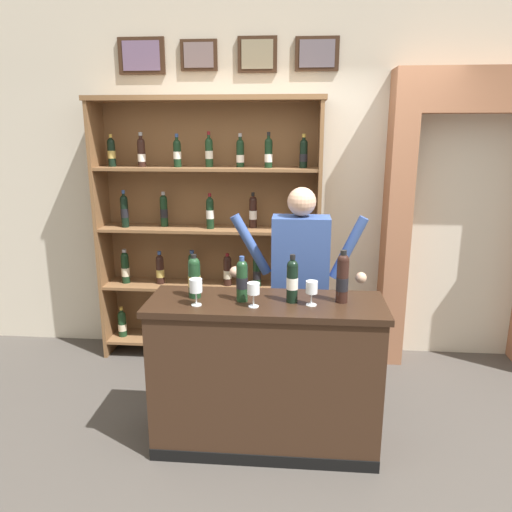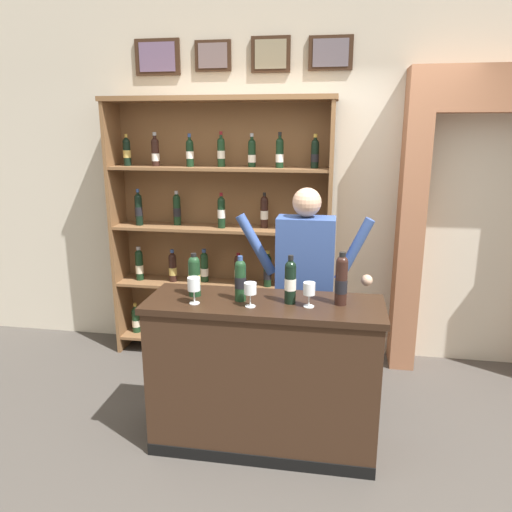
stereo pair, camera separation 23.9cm
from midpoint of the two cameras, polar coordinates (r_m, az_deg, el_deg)
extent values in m
cube|color=#47423D|center=(3.44, 5.64, -21.21)|extent=(14.00, 14.00, 0.02)
cube|color=beige|center=(4.36, 7.72, 11.05)|extent=(12.00, 0.16, 3.48)
cube|color=#382316|center=(4.53, -9.80, 21.84)|extent=(0.39, 0.02, 0.29)
cube|color=slate|center=(4.52, -9.87, 21.86)|extent=(0.32, 0.01, 0.24)
cube|color=#382316|center=(4.40, -3.35, 22.24)|extent=(0.31, 0.02, 0.25)
cube|color=slate|center=(4.39, -3.40, 22.26)|extent=(0.25, 0.01, 0.20)
cube|color=#382316|center=(4.32, 3.44, 22.38)|extent=(0.32, 0.02, 0.28)
cube|color=gray|center=(4.31, 3.41, 22.40)|extent=(0.26, 0.01, 0.23)
cube|color=#382316|center=(4.30, 10.39, 22.23)|extent=(0.35, 0.02, 0.26)
cube|color=slate|center=(4.28, 10.39, 22.25)|extent=(0.28, 0.01, 0.21)
cube|color=brown|center=(4.53, -14.25, 3.04)|extent=(0.03, 0.34, 2.25)
cube|color=brown|center=(4.15, 10.11, 2.24)|extent=(0.03, 0.34, 2.25)
cube|color=brown|center=(4.40, -2.16, 3.15)|extent=(1.90, 0.02, 2.25)
cube|color=brown|center=(4.55, -2.46, -9.52)|extent=(1.84, 0.33, 0.03)
cylinder|color=#19381E|center=(4.71, -12.36, -7.51)|extent=(0.08, 0.08, 0.20)
sphere|color=#19381E|center=(4.68, -12.43, -6.33)|extent=(0.07, 0.07, 0.07)
cylinder|color=#19381E|center=(4.66, -12.46, -5.93)|extent=(0.03, 0.03, 0.08)
cylinder|color=#B79338|center=(4.65, -12.48, -5.57)|extent=(0.03, 0.03, 0.03)
cylinder|color=beige|center=(4.72, -12.35, -7.65)|extent=(0.08, 0.08, 0.06)
cylinder|color=black|center=(4.69, -9.49, -7.48)|extent=(0.08, 0.08, 0.19)
sphere|color=black|center=(4.65, -9.54, -6.31)|extent=(0.07, 0.07, 0.07)
cylinder|color=black|center=(4.64, -9.56, -6.03)|extent=(0.03, 0.03, 0.06)
cylinder|color=black|center=(4.64, -9.57, -5.79)|extent=(0.03, 0.03, 0.03)
cylinder|color=tan|center=(4.70, -9.48, -7.65)|extent=(0.08, 0.08, 0.06)
cylinder|color=black|center=(4.57, -6.79, -7.92)|extent=(0.08, 0.08, 0.20)
sphere|color=black|center=(4.53, -6.83, -6.66)|extent=(0.07, 0.07, 0.07)
cylinder|color=black|center=(4.52, -6.84, -6.39)|extent=(0.03, 0.03, 0.06)
cylinder|color=black|center=(4.52, -6.85, -6.15)|extent=(0.04, 0.04, 0.03)
cylinder|color=silver|center=(4.57, -6.79, -7.93)|extent=(0.08, 0.08, 0.06)
cylinder|color=black|center=(4.54, -3.89, -8.03)|extent=(0.08, 0.08, 0.20)
sphere|color=black|center=(4.50, -3.91, -6.78)|extent=(0.07, 0.07, 0.07)
cylinder|color=black|center=(4.49, -3.92, -6.35)|extent=(0.03, 0.03, 0.08)
cylinder|color=navy|center=(4.47, -3.93, -5.97)|extent=(0.03, 0.03, 0.03)
cylinder|color=silver|center=(4.54, -3.89, -7.95)|extent=(0.08, 0.08, 0.06)
cylinder|color=black|center=(4.51, -0.78, -8.15)|extent=(0.08, 0.08, 0.20)
sphere|color=black|center=(4.47, -0.78, -6.88)|extent=(0.07, 0.07, 0.07)
cylinder|color=black|center=(4.45, -0.79, -6.48)|extent=(0.03, 0.03, 0.08)
cylinder|color=maroon|center=(4.44, -0.79, -6.14)|extent=(0.03, 0.03, 0.03)
cylinder|color=tan|center=(4.50, -0.78, -8.05)|extent=(0.08, 0.08, 0.07)
cylinder|color=black|center=(4.49, 1.62, -8.25)|extent=(0.08, 0.08, 0.21)
sphere|color=black|center=(4.44, 1.63, -6.95)|extent=(0.07, 0.07, 0.07)
cylinder|color=black|center=(4.43, 1.63, -6.54)|extent=(0.03, 0.03, 0.08)
cylinder|color=navy|center=(4.42, 1.63, -6.17)|extent=(0.03, 0.03, 0.03)
cylinder|color=beige|center=(4.49, 1.62, -8.23)|extent=(0.08, 0.08, 0.07)
cylinder|color=#19381E|center=(4.45, 4.49, -8.54)|extent=(0.08, 0.08, 0.20)
sphere|color=#19381E|center=(4.41, 4.52, -7.27)|extent=(0.07, 0.07, 0.07)
cylinder|color=#19381E|center=(4.40, 4.52, -7.01)|extent=(0.03, 0.03, 0.06)
cylinder|color=#B79338|center=(4.39, 4.53, -6.78)|extent=(0.04, 0.04, 0.03)
cylinder|color=beige|center=(4.46, 4.48, -8.84)|extent=(0.08, 0.08, 0.06)
cylinder|color=black|center=(4.43, 7.48, -8.73)|extent=(0.08, 0.08, 0.20)
sphere|color=black|center=(4.38, 7.53, -7.44)|extent=(0.07, 0.07, 0.07)
cylinder|color=black|center=(4.37, 7.54, -7.09)|extent=(0.03, 0.03, 0.07)
cylinder|color=black|center=(4.37, 7.55, -6.79)|extent=(0.03, 0.03, 0.03)
cylinder|color=tan|center=(4.43, 7.47, -8.95)|extent=(0.08, 0.08, 0.06)
cube|color=brown|center=(4.36, -2.53, -3.38)|extent=(1.84, 0.33, 0.02)
cylinder|color=black|center=(4.53, -11.95, -1.28)|extent=(0.07, 0.07, 0.24)
sphere|color=black|center=(4.50, -12.03, 0.25)|extent=(0.07, 0.07, 0.07)
cylinder|color=black|center=(4.49, -12.05, 0.58)|extent=(0.03, 0.03, 0.07)
cylinder|color=#99999E|center=(4.48, -12.06, 0.87)|extent=(0.04, 0.04, 0.03)
cylinder|color=beige|center=(4.53, -11.93, -1.51)|extent=(0.07, 0.07, 0.08)
cylinder|color=black|center=(4.43, -8.14, -1.58)|extent=(0.07, 0.07, 0.22)
sphere|color=black|center=(4.40, -8.19, -0.15)|extent=(0.07, 0.07, 0.07)
cylinder|color=black|center=(4.39, -8.21, 0.24)|extent=(0.03, 0.03, 0.07)
cylinder|color=navy|center=(4.39, -8.22, 0.57)|extent=(0.03, 0.03, 0.03)
cylinder|color=tan|center=(4.44, -8.13, -1.78)|extent=(0.07, 0.07, 0.07)
cylinder|color=#19381E|center=(4.40, -4.48, -1.56)|extent=(0.07, 0.07, 0.22)
sphere|color=#19381E|center=(4.37, -4.51, -0.07)|extent=(0.07, 0.07, 0.07)
cylinder|color=#19381E|center=(4.36, -4.52, 0.29)|extent=(0.03, 0.03, 0.07)
cylinder|color=navy|center=(4.35, -4.52, 0.61)|extent=(0.04, 0.04, 0.03)
cylinder|color=silver|center=(4.41, -4.47, -1.88)|extent=(0.07, 0.07, 0.07)
cylinder|color=black|center=(4.29, -0.47, -1.90)|extent=(0.07, 0.07, 0.23)
sphere|color=black|center=(4.26, -0.47, -0.36)|extent=(0.07, 0.07, 0.07)
cylinder|color=black|center=(4.25, -0.47, -0.07)|extent=(0.03, 0.03, 0.06)
cylinder|color=maroon|center=(4.25, -0.47, 0.16)|extent=(0.03, 0.03, 0.03)
cylinder|color=beige|center=(4.30, -0.47, -2.10)|extent=(0.07, 0.07, 0.07)
cylinder|color=black|center=(4.25, 2.96, -2.03)|extent=(0.07, 0.07, 0.24)
sphere|color=black|center=(4.22, 2.98, -0.40)|extent=(0.07, 0.07, 0.07)
cylinder|color=black|center=(4.21, 2.99, 0.05)|extent=(0.03, 0.03, 0.08)
cylinder|color=#B79338|center=(4.20, 2.99, 0.46)|extent=(0.04, 0.04, 0.03)
cylinder|color=black|center=(4.26, 2.95, -2.23)|extent=(0.07, 0.07, 0.08)
cylinder|color=black|center=(4.24, 7.34, -2.26)|extent=(0.07, 0.07, 0.23)
sphere|color=black|center=(4.21, 7.39, -0.71)|extent=(0.07, 0.07, 0.07)
cylinder|color=black|center=(4.20, 7.41, -0.37)|extent=(0.03, 0.03, 0.06)
cylinder|color=#99999E|center=(4.19, 7.42, -0.07)|extent=(0.03, 0.03, 0.03)
cylinder|color=silver|center=(4.24, 7.34, -2.37)|extent=(0.07, 0.07, 0.07)
cube|color=brown|center=(4.23, -2.61, 3.22)|extent=(1.84, 0.33, 0.02)
cylinder|color=black|center=(4.38, -11.96, 5.06)|extent=(0.06, 0.06, 0.24)
sphere|color=black|center=(4.36, -12.05, 6.66)|extent=(0.06, 0.06, 0.06)
cylinder|color=black|center=(4.36, -12.07, 7.09)|extent=(0.02, 0.02, 0.07)
cylinder|color=navy|center=(4.35, -12.09, 7.44)|extent=(0.03, 0.03, 0.03)
cylinder|color=black|center=(4.38, -11.96, 5.10)|extent=(0.07, 0.07, 0.08)
cylinder|color=black|center=(4.33, -7.62, 5.11)|extent=(0.06, 0.06, 0.23)
sphere|color=black|center=(4.32, -7.67, 6.70)|extent=(0.06, 0.06, 0.06)
cylinder|color=black|center=(4.31, -7.68, 7.04)|extent=(0.03, 0.03, 0.06)
cylinder|color=#99999E|center=(4.31, -7.69, 7.33)|extent=(0.03, 0.03, 0.03)
cylinder|color=black|center=(4.33, -7.62, 5.08)|extent=(0.07, 0.07, 0.07)
cylinder|color=black|center=(4.17, -2.41, 4.81)|extent=(0.06, 0.06, 0.23)
sphere|color=black|center=(4.15, -2.43, 6.42)|extent=(0.06, 0.06, 0.06)
cylinder|color=black|center=(4.15, -2.43, 6.82)|extent=(0.02, 0.02, 0.07)
cylinder|color=maroon|center=(4.14, -2.43, 7.16)|extent=(0.03, 0.03, 0.03)
cylinder|color=silver|center=(4.17, -2.41, 4.93)|extent=(0.07, 0.07, 0.07)
cylinder|color=black|center=(4.18, 2.61, 4.87)|extent=(0.06, 0.06, 0.23)
sphere|color=black|center=(4.16, 2.63, 6.50)|extent=(0.06, 0.06, 0.06)
cylinder|color=black|center=(4.16, 2.63, 6.88)|extent=(0.02, 0.02, 0.06)
cylinder|color=black|center=(4.16, 2.64, 7.19)|extent=(0.03, 0.03, 0.03)
cylinder|color=silver|center=(4.18, 2.61, 4.80)|extent=(0.07, 0.07, 0.07)
cylinder|color=#19381E|center=(4.11, 7.66, 4.58)|extent=(0.06, 0.06, 0.23)
sphere|color=#19381E|center=(4.09, 7.72, 6.24)|extent=(0.06, 0.06, 0.06)
cylinder|color=#19381E|center=(4.09, 7.74, 6.72)|extent=(0.03, 0.03, 0.08)
cylinder|color=maroon|center=(4.08, 7.75, 7.14)|extent=(0.03, 0.03, 0.03)
cylinder|color=silver|center=(4.11, 7.65, 4.31)|extent=(0.07, 0.07, 0.07)
cube|color=brown|center=(4.16, -2.69, 10.14)|extent=(1.84, 0.33, 0.02)
cylinder|color=black|center=(4.38, -13.25, 11.45)|extent=(0.06, 0.06, 0.20)
sphere|color=black|center=(4.38, -13.33, 12.79)|extent=(0.06, 0.06, 0.06)
cylinder|color=black|center=(4.38, -13.35, 13.16)|extent=(0.02, 0.02, 0.06)
cylinder|color=#B79338|center=(4.38, -13.37, 13.45)|extent=(0.03, 0.03, 0.03)
cylinder|color=tan|center=(4.38, -13.25, 11.47)|extent=(0.07, 0.07, 0.06)
cylinder|color=black|center=(4.29, -10.03, 11.57)|extent=(0.06, 0.06, 0.20)
sphere|color=black|center=(4.29, -10.10, 12.96)|extent=(0.06, 0.06, 0.06)
cylinder|color=black|center=(4.29, -10.12, 13.42)|extent=(0.03, 0.03, 0.08)
cylinder|color=#99999E|center=(4.29, -10.14, 13.82)|extent=(0.03, 0.03, 0.03)
cylinder|color=silver|center=(4.29, -10.02, 11.25)|extent=(0.07, 0.07, 0.06)
cylinder|color=black|center=(4.19, -6.05, 11.57)|extent=(0.06, 0.06, 0.19)
sphere|color=black|center=(4.19, -6.09, 12.91)|extent=(0.06, 0.06, 0.06)
cylinder|color=black|center=(4.19, -6.10, 13.39)|extent=(0.02, 0.02, 0.08)
cylinder|color=navy|center=(4.19, -6.11, 13.79)|extent=(0.03, 0.03, 0.03)
cylinder|color=silver|center=(4.19, -6.05, 11.61)|extent=(0.07, 0.07, 0.06)
cylinder|color=#19381E|center=(4.17, -2.40, 11.72)|extent=(0.06, 0.06, 0.20)
sphere|color=#19381E|center=(4.17, -2.42, 13.17)|extent=(0.06, 0.06, 0.06)
cylinder|color=#19381E|center=(4.17, -2.43, 13.67)|extent=(0.02, 0.02, 0.08)
cylinder|color=maroon|center=(4.17, -2.43, 14.09)|extent=(0.03, 0.03, 0.03)
cylinder|color=silver|center=(4.17, -2.40, 11.70)|extent=(0.07, 0.07, 0.06)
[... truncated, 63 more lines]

